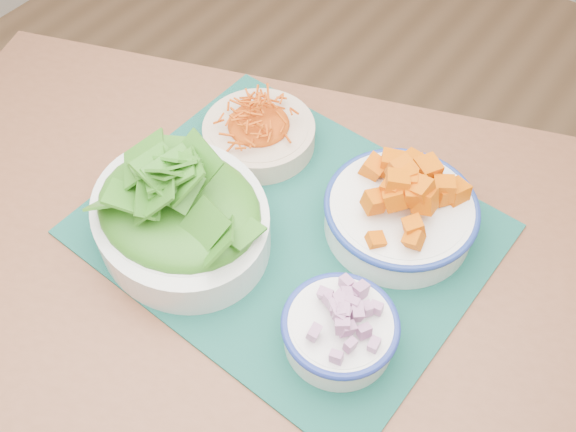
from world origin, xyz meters
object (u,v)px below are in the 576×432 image
object	(u,v)px
table	(229,283)
onion_bowl	(340,327)
squash_bowl	(402,205)
placemat	(288,229)
carrot_bowl	(259,130)
lettuce_bowl	(178,206)

from	to	relation	value
table	onion_bowl	size ratio (longest dim) A/B	8.52
squash_bowl	placemat	bearing A→B (deg)	-143.01
table	carrot_bowl	xyz separation A→B (m)	(-0.08, 0.19, 0.15)
lettuce_bowl	onion_bowl	distance (m)	0.28
table	placemat	size ratio (longest dim) A/B	2.34
table	lettuce_bowl	size ratio (longest dim) A/B	3.68
placemat	onion_bowl	bearing A→B (deg)	-31.79
lettuce_bowl	onion_bowl	size ratio (longest dim) A/B	2.31
onion_bowl	table	bearing A→B (deg)	171.81
squash_bowl	onion_bowl	world-z (taller)	squash_bowl
lettuce_bowl	squash_bowl	bearing A→B (deg)	58.36
placemat	lettuce_bowl	world-z (taller)	lettuce_bowl
placemat	carrot_bowl	xyz separation A→B (m)	(-0.14, 0.11, 0.03)
squash_bowl	lettuce_bowl	xyz separation A→B (m)	(-0.25, -0.20, 0.01)
table	lettuce_bowl	xyz separation A→B (m)	(-0.06, -0.02, 0.18)
table	squash_bowl	xyz separation A→B (m)	(0.19, 0.17, 0.17)
squash_bowl	onion_bowl	bearing A→B (deg)	-81.36
carrot_bowl	onion_bowl	size ratio (longest dim) A/B	1.36
squash_bowl	lettuce_bowl	world-z (taller)	lettuce_bowl
table	carrot_bowl	distance (m)	0.25
carrot_bowl	squash_bowl	size ratio (longest dim) A/B	0.92
table	carrot_bowl	bearing A→B (deg)	92.38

